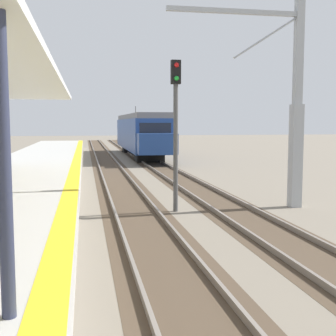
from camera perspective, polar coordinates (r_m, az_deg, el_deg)
The scene contains 6 objects.
station_platform at distance 16.94m, azimuth -19.76°, elevation -3.49°, with size 5.00×80.00×0.91m.
track_pair_nearest_platform at distance 20.81m, azimuth -5.89°, elevation -2.63°, with size 2.34×120.00×0.16m.
track_pair_middle at distance 21.35m, azimuth 3.25°, elevation -2.39°, with size 2.34×120.00×0.16m.
approaching_train at distance 41.04m, azimuth -3.52°, elevation 4.51°, with size 2.93×19.60×4.76m.
rail_signal_post at distance 15.33m, azimuth 1.00°, elevation 6.20°, with size 0.32×0.34×5.20m.
catenary_pylon_far_side at distance 16.73m, azimuth 15.25°, elevation 7.36°, with size 5.00×0.40×7.50m.
Camera 1 is at (0.22, -0.51, 3.08)m, focal length 47.61 mm.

